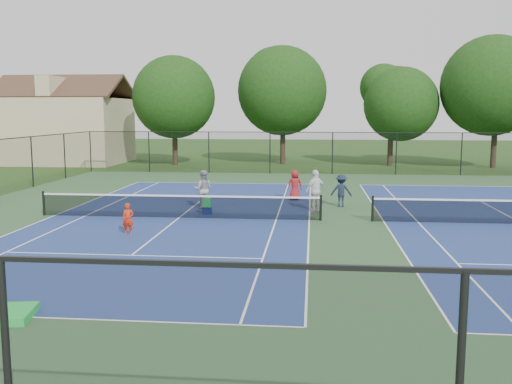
# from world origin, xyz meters

# --- Properties ---
(ground) EXTENTS (140.00, 140.00, 0.00)m
(ground) POSITION_xyz_m (0.00, 0.00, 0.00)
(ground) COLOR #234716
(ground) RESTS_ON ground
(court_pad) EXTENTS (36.00, 36.00, 0.01)m
(court_pad) POSITION_xyz_m (0.00, 0.00, 0.00)
(court_pad) COLOR #2F542F
(court_pad) RESTS_ON ground
(tennis_court_left) EXTENTS (12.00, 23.83, 1.07)m
(tennis_court_left) POSITION_xyz_m (-7.00, 0.00, 0.10)
(tennis_court_left) COLOR navy
(tennis_court_left) RESTS_ON ground
(perimeter_fence) EXTENTS (36.08, 36.08, 3.02)m
(perimeter_fence) POSITION_xyz_m (0.00, 0.00, 1.60)
(perimeter_fence) COLOR black
(perimeter_fence) RESTS_ON ground
(tree_back_a) EXTENTS (6.80, 6.80, 9.15)m
(tree_back_a) POSITION_xyz_m (-13.00, 24.00, 6.04)
(tree_back_a) COLOR #2D2116
(tree_back_a) RESTS_ON ground
(tree_back_b) EXTENTS (7.60, 7.60, 10.03)m
(tree_back_b) POSITION_xyz_m (-4.00, 26.00, 6.60)
(tree_back_b) COLOR #2D2116
(tree_back_b) RESTS_ON ground
(tree_back_c) EXTENTS (6.00, 6.00, 8.40)m
(tree_back_c) POSITION_xyz_m (5.00, 25.00, 5.48)
(tree_back_c) COLOR #2D2116
(tree_back_c) RESTS_ON ground
(tree_back_d) EXTENTS (7.80, 7.80, 10.37)m
(tree_back_d) POSITION_xyz_m (13.00, 24.00, 6.82)
(tree_back_d) COLOR #2D2116
(tree_back_d) RESTS_ON ground
(clapboard_house) EXTENTS (10.80, 8.10, 7.65)m
(clapboard_house) POSITION_xyz_m (-23.00, 25.00, 3.09)
(clapboard_house) COLOR tan
(clapboard_house) RESTS_ON ground
(child_player) EXTENTS (0.44, 0.30, 1.16)m
(child_player) POSITION_xyz_m (-8.08, -3.40, 0.58)
(child_player) COLOR red
(child_player) RESTS_ON ground
(instructor) EXTENTS (0.94, 0.77, 1.79)m
(instructor) POSITION_xyz_m (-6.44, 2.48, 0.90)
(instructor) COLOR #959497
(instructor) RESTS_ON ground
(bystander_a) EXTENTS (1.14, 1.06, 1.88)m
(bystander_a) POSITION_xyz_m (-1.25, 2.32, 0.94)
(bystander_a) COLOR white
(bystander_a) RESTS_ON ground
(bystander_b) EXTENTS (1.05, 0.67, 1.54)m
(bystander_b) POSITION_xyz_m (-0.05, 3.60, 0.77)
(bystander_b) COLOR #172033
(bystander_b) RESTS_ON ground
(bystander_c) EXTENTS (0.85, 0.66, 1.54)m
(bystander_c) POSITION_xyz_m (-2.29, 5.44, 0.77)
(bystander_c) COLOR maroon
(bystander_c) RESTS_ON ground
(ball_crate) EXTENTS (0.42, 0.32, 0.32)m
(ball_crate) POSITION_xyz_m (-5.97, 0.94, 0.16)
(ball_crate) COLOR #162F98
(ball_crate) RESTS_ON ground
(ball_hopper) EXTENTS (0.35, 0.29, 0.42)m
(ball_hopper) POSITION_xyz_m (-5.97, 0.94, 0.54)
(ball_hopper) COLOR green
(ball_hopper) RESTS_ON ball_crate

